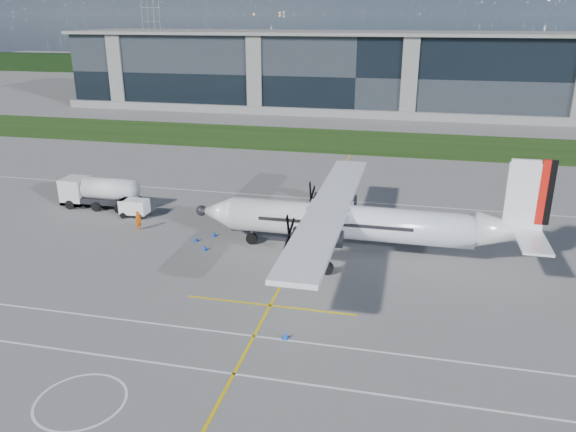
{
  "coord_description": "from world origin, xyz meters",
  "views": [
    {
      "loc": [
        11.84,
        -39.03,
        18.86
      ],
      "look_at": [
        1.71,
        5.14,
        2.53
      ],
      "focal_mm": 35.0,
      "sensor_mm": 36.0,
      "label": 1
    }
  ],
  "objects_px": {
    "ground_crew_person": "(138,219)",
    "safety_cone_nose_port": "(205,247)",
    "safety_cone_nose_stbd": "(214,234)",
    "fuel_tanker_truck": "(95,192)",
    "turboprop_aircraft": "(362,204)",
    "safety_cone_stbdwing": "(350,195)",
    "pylon_west": "(152,26)",
    "baggage_tug": "(134,208)",
    "safety_cone_fwd": "(196,239)",
    "safety_cone_portwing": "(285,335)"
  },
  "relations": [
    {
      "from": "pylon_west",
      "to": "safety_cone_portwing",
      "type": "xyz_separation_m",
      "value": [
        84.98,
        -159.85,
        -14.75
      ]
    },
    {
      "from": "ground_crew_person",
      "to": "safety_cone_stbdwing",
      "type": "height_order",
      "value": "ground_crew_person"
    },
    {
      "from": "ground_crew_person",
      "to": "safety_cone_fwd",
      "type": "xyz_separation_m",
      "value": [
        6.16,
        -1.4,
        -0.79
      ]
    },
    {
      "from": "pylon_west",
      "to": "safety_cone_fwd",
      "type": "height_order",
      "value": "pylon_west"
    },
    {
      "from": "ground_crew_person",
      "to": "baggage_tug",
      "type": "bearing_deg",
      "value": 60.17
    },
    {
      "from": "baggage_tug",
      "to": "ground_crew_person",
      "type": "distance_m",
      "value": 3.96
    },
    {
      "from": "fuel_tanker_truck",
      "to": "safety_cone_stbdwing",
      "type": "height_order",
      "value": "fuel_tanker_truck"
    },
    {
      "from": "baggage_tug",
      "to": "ground_crew_person",
      "type": "bearing_deg",
      "value": -57.23
    },
    {
      "from": "pylon_west",
      "to": "safety_cone_nose_stbd",
      "type": "xyz_separation_m",
      "value": [
        74.83,
        -144.75,
        -14.75
      ]
    },
    {
      "from": "baggage_tug",
      "to": "safety_cone_portwing",
      "type": "distance_m",
      "value": 26.86
    },
    {
      "from": "safety_cone_nose_stbd",
      "to": "safety_cone_fwd",
      "type": "relative_size",
      "value": 1.0
    },
    {
      "from": "safety_cone_nose_stbd",
      "to": "safety_cone_stbdwing",
      "type": "relative_size",
      "value": 1.0
    },
    {
      "from": "turboprop_aircraft",
      "to": "safety_cone_nose_port",
      "type": "distance_m",
      "value": 13.75
    },
    {
      "from": "safety_cone_stbdwing",
      "to": "safety_cone_portwing",
      "type": "bearing_deg",
      "value": -90.86
    },
    {
      "from": "ground_crew_person",
      "to": "fuel_tanker_truck",
      "type": "bearing_deg",
      "value": 83.12
    },
    {
      "from": "fuel_tanker_truck",
      "to": "ground_crew_person",
      "type": "xyz_separation_m",
      "value": [
        7.44,
        -5.07,
        -0.54
      ]
    },
    {
      "from": "fuel_tanker_truck",
      "to": "ground_crew_person",
      "type": "relative_size",
      "value": 4.05
    },
    {
      "from": "pylon_west",
      "to": "baggage_tug",
      "type": "relative_size",
      "value": 10.44
    },
    {
      "from": "pylon_west",
      "to": "safety_cone_nose_port",
      "type": "distance_m",
      "value": 166.58
    },
    {
      "from": "pylon_west",
      "to": "turboprop_aircraft",
      "type": "relative_size",
      "value": 1.02
    },
    {
      "from": "pylon_west",
      "to": "safety_cone_stbdwing",
      "type": "relative_size",
      "value": 60.0
    },
    {
      "from": "turboprop_aircraft",
      "to": "safety_cone_stbdwing",
      "type": "xyz_separation_m",
      "value": [
        -2.68,
        15.04,
        -4.15
      ]
    },
    {
      "from": "ground_crew_person",
      "to": "safety_cone_nose_stbd",
      "type": "height_order",
      "value": "ground_crew_person"
    },
    {
      "from": "fuel_tanker_truck",
      "to": "safety_cone_portwing",
      "type": "distance_m",
      "value": 32.02
    },
    {
      "from": "safety_cone_nose_stbd",
      "to": "safety_cone_nose_port",
      "type": "bearing_deg",
      "value": -83.69
    },
    {
      "from": "turboprop_aircraft",
      "to": "safety_cone_stbdwing",
      "type": "relative_size",
      "value": 58.7
    },
    {
      "from": "safety_cone_nose_port",
      "to": "safety_cone_fwd",
      "type": "distance_m",
      "value": 2.27
    },
    {
      "from": "fuel_tanker_truck",
      "to": "safety_cone_portwing",
      "type": "xyz_separation_m",
      "value": [
        24.88,
        -20.11,
        -1.34
      ]
    },
    {
      "from": "fuel_tanker_truck",
      "to": "safety_cone_stbdwing",
      "type": "relative_size",
      "value": 16.93
    },
    {
      "from": "baggage_tug",
      "to": "safety_cone_fwd",
      "type": "bearing_deg",
      "value": -29.68
    },
    {
      "from": "baggage_tug",
      "to": "safety_cone_nose_port",
      "type": "height_order",
      "value": "baggage_tug"
    },
    {
      "from": "safety_cone_nose_stbd",
      "to": "safety_cone_stbdwing",
      "type": "height_order",
      "value": "same"
    },
    {
      "from": "fuel_tanker_truck",
      "to": "safety_cone_nose_stbd",
      "type": "xyz_separation_m",
      "value": [
        14.74,
        -5.0,
        -1.34
      ]
    },
    {
      "from": "turboprop_aircraft",
      "to": "safety_cone_nose_port",
      "type": "xyz_separation_m",
      "value": [
        -12.91,
        -2.23,
        -4.15
      ]
    },
    {
      "from": "safety_cone_nose_port",
      "to": "safety_cone_fwd",
      "type": "xyz_separation_m",
      "value": [
        -1.49,
        1.7,
        0.0
      ]
    },
    {
      "from": "baggage_tug",
      "to": "safety_cone_fwd",
      "type": "distance_m",
      "value": 9.57
    },
    {
      "from": "ground_crew_person",
      "to": "safety_cone_nose_port",
      "type": "height_order",
      "value": "ground_crew_person"
    },
    {
      "from": "safety_cone_nose_port",
      "to": "pylon_west",
      "type": "bearing_deg",
      "value": 116.94
    },
    {
      "from": "turboprop_aircraft",
      "to": "safety_cone_fwd",
      "type": "distance_m",
      "value": 15.0
    },
    {
      "from": "safety_cone_nose_stbd",
      "to": "pylon_west",
      "type": "bearing_deg",
      "value": 117.34
    },
    {
      "from": "ground_crew_person",
      "to": "safety_cone_nose_port",
      "type": "distance_m",
      "value": 8.29
    },
    {
      "from": "fuel_tanker_truck",
      "to": "safety_cone_fwd",
      "type": "height_order",
      "value": "fuel_tanker_truck"
    },
    {
      "from": "turboprop_aircraft",
      "to": "ground_crew_person",
      "type": "height_order",
      "value": "turboprop_aircraft"
    },
    {
      "from": "baggage_tug",
      "to": "safety_cone_nose_stbd",
      "type": "height_order",
      "value": "baggage_tug"
    },
    {
      "from": "turboprop_aircraft",
      "to": "fuel_tanker_truck",
      "type": "distance_m",
      "value": 28.76
    },
    {
      "from": "fuel_tanker_truck",
      "to": "baggage_tug",
      "type": "distance_m",
      "value": 5.62
    },
    {
      "from": "ground_crew_person",
      "to": "safety_cone_nose_port",
      "type": "bearing_deg",
      "value": -84.7
    },
    {
      "from": "fuel_tanker_truck",
      "to": "safety_cone_stbdwing",
      "type": "bearing_deg",
      "value": 19.75
    },
    {
      "from": "turboprop_aircraft",
      "to": "safety_cone_nose_stbd",
      "type": "height_order",
      "value": "turboprop_aircraft"
    },
    {
      "from": "safety_cone_nose_stbd",
      "to": "ground_crew_person",
      "type": "bearing_deg",
      "value": -179.5
    }
  ]
}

